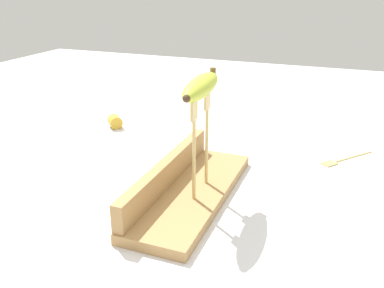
% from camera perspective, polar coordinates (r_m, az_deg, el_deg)
% --- Properties ---
extents(ground_plane, '(3.00, 3.00, 0.00)m').
position_cam_1_polar(ground_plane, '(0.88, 0.00, -7.36)').
color(ground_plane, silver).
extents(wooden_board, '(0.41, 0.14, 0.02)m').
position_cam_1_polar(wooden_board, '(0.88, 0.00, -6.74)').
color(wooden_board, '#A87F4C').
rests_on(wooden_board, ground).
extents(board_backstop, '(0.40, 0.02, 0.06)m').
position_cam_1_polar(board_backstop, '(0.88, -3.52, -3.88)').
color(board_backstop, '#A87F4C').
rests_on(board_backstop, wooden_board).
extents(fork_stand_center, '(0.10, 0.01, 0.20)m').
position_cam_1_polar(fork_stand_center, '(0.81, 1.20, 1.05)').
color(fork_stand_center, tan).
rests_on(fork_stand_center, wooden_board).
extents(banana_raised_center, '(0.19, 0.06, 0.04)m').
position_cam_1_polar(banana_raised_center, '(0.78, 1.25, 7.91)').
color(banana_raised_center, '#B2C138').
rests_on(banana_raised_center, fork_stand_center).
extents(fork_fallen_near, '(0.14, 0.12, 0.01)m').
position_cam_1_polar(fork_fallen_near, '(1.11, 19.79, -1.99)').
color(fork_fallen_near, tan).
rests_on(fork_fallen_near, ground).
extents(banana_chunk_near, '(0.06, 0.06, 0.04)m').
position_cam_1_polar(banana_chunk_near, '(1.30, -10.49, 3.04)').
color(banana_chunk_near, gold).
rests_on(banana_chunk_near, ground).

